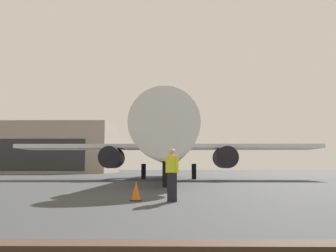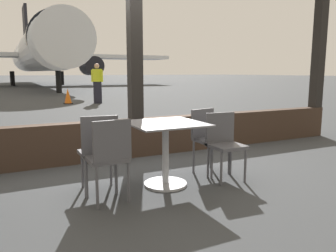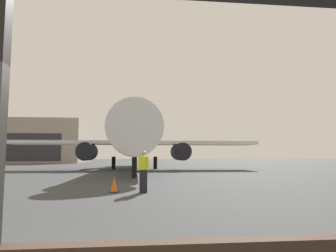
{
  "view_description": "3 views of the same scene",
  "coord_description": "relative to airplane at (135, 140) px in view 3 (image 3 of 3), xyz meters",
  "views": [
    {
      "loc": [
        1.87,
        -2.55,
        1.13
      ],
      "look_at": [
        1.56,
        19.42,
        3.63
      ],
      "focal_mm": 38.85,
      "sensor_mm": 36.0,
      "label": 1
    },
    {
      "loc": [
        -1.9,
        -5.04,
        1.37
      ],
      "look_at": [
        -0.24,
        -1.66,
        0.76
      ],
      "focal_mm": 35.66,
      "sensor_mm": 36.0,
      "label": 2
    },
    {
      "loc": [
        1.47,
        -3.33,
        1.53
      ],
      "look_at": [
        4.03,
        20.27,
        3.87
      ],
      "focal_mm": 32.5,
      "sensor_mm": 36.0,
      "label": 3
    }
  ],
  "objects": [
    {
      "name": "ground_crew_worker",
      "position": [
        0.39,
        -21.23,
        -2.38
      ],
      "size": [
        0.44,
        0.42,
        1.74
      ],
      "color": "black",
      "rests_on": "ground"
    },
    {
      "name": "traffic_cone",
      "position": [
        -0.83,
        -20.87,
        -2.96
      ],
      "size": [
        0.36,
        0.36,
        0.67
      ],
      "color": "orange",
      "rests_on": "ground"
    },
    {
      "name": "airplane",
      "position": [
        0.0,
        0.0,
        0.0
      ],
      "size": [
        27.34,
        33.08,
        10.13
      ],
      "color": "silver",
      "rests_on": "ground"
    },
    {
      "name": "distant_hangar",
      "position": [
        -23.14,
        39.85,
        1.48
      ],
      "size": [
        22.68,
        18.09,
        9.52
      ],
      "color": "#9E9384",
      "rests_on": "ground"
    },
    {
      "name": "ground_plane",
      "position": [
        -1.44,
        9.24,
        -3.28
      ],
      "size": [
        220.0,
        220.0,
        0.0
      ],
      "primitive_type": "plane",
      "color": "#383A3D"
    }
  ]
}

